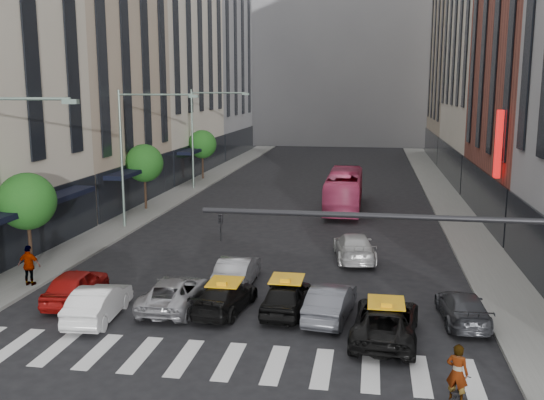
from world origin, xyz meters
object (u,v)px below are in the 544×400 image
at_px(motorcycle, 456,395).
at_px(bus, 344,190).
at_px(streetlamp_mid, 135,140).
at_px(taxi_center, 287,296).
at_px(pedestrian_far, 29,265).
at_px(streetlamp_far, 202,126).
at_px(taxi_left, 225,297).
at_px(car_red, 76,285).
at_px(car_white_front, 99,302).

bearing_deg(motorcycle, bus, -57.79).
bearing_deg(streetlamp_mid, taxi_center, -48.71).
bearing_deg(pedestrian_far, taxi_center, 175.34).
bearing_deg(streetlamp_far, streetlamp_mid, -90.00).
distance_m(streetlamp_mid, taxi_left, 17.56).
bearing_deg(car_red, motorcycle, 152.10).
height_order(taxi_left, motorcycle, taxi_left).
bearing_deg(motorcycle, car_white_front, 3.00).
height_order(streetlamp_mid, streetlamp_far, same).
xyz_separation_m(taxi_center, pedestrian_far, (-12.30, 1.13, 0.39)).
bearing_deg(taxi_center, taxi_left, 9.30).
bearing_deg(streetlamp_mid, pedestrian_far, -91.64).
relative_size(taxi_left, pedestrian_far, 2.27).
height_order(streetlamp_mid, bus, streetlamp_mid).
relative_size(streetlamp_mid, streetlamp_far, 1.00).
height_order(streetlamp_far, taxi_left, streetlamp_far).
bearing_deg(streetlamp_far, car_red, -84.93).
bearing_deg(bus, pedestrian_far, 57.42).
relative_size(streetlamp_mid, car_red, 2.07).
height_order(motorcycle, pedestrian_far, pedestrian_far).
height_order(streetlamp_mid, car_white_front, streetlamp_mid).
distance_m(streetlamp_mid, bus, 16.50).
relative_size(car_white_front, pedestrian_far, 2.24).
height_order(streetlamp_far, pedestrian_far, streetlamp_far).
xyz_separation_m(taxi_left, taxi_center, (2.57, 0.28, 0.09)).
distance_m(car_red, bus, 24.98).
distance_m(streetlamp_far, pedestrian_far, 28.87).
bearing_deg(car_red, taxi_left, 175.20).
distance_m(motorcycle, pedestrian_far, 19.95).
relative_size(streetlamp_far, motorcycle, 5.30).
bearing_deg(car_white_front, streetlamp_mid, -78.06).
height_order(car_red, bus, bus).
xyz_separation_m(car_white_front, motorcycle, (13.38, -4.92, -0.26)).
bearing_deg(car_red, car_white_front, 132.69).
xyz_separation_m(streetlamp_far, pedestrian_far, (-0.36, -28.47, -4.80)).
bearing_deg(streetlamp_far, taxi_left, -72.58).
distance_m(taxi_left, taxi_center, 2.59).
distance_m(bus, motorcycle, 29.65).
relative_size(taxi_center, pedestrian_far, 2.21).
relative_size(car_white_front, taxi_left, 0.99).
relative_size(streetlamp_far, taxi_center, 2.13).
bearing_deg(car_red, streetlamp_far, -89.23).
height_order(streetlamp_mid, taxi_left, streetlamp_mid).
relative_size(taxi_center, bus, 0.39).
distance_m(car_red, taxi_center, 9.30).
xyz_separation_m(car_red, taxi_left, (6.73, -0.06, -0.11)).
relative_size(streetlamp_mid, taxi_center, 2.13).
bearing_deg(taxi_center, streetlamp_mid, -45.65).
height_order(car_white_front, taxi_center, taxi_center).
bearing_deg(car_white_front, bus, -113.98).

